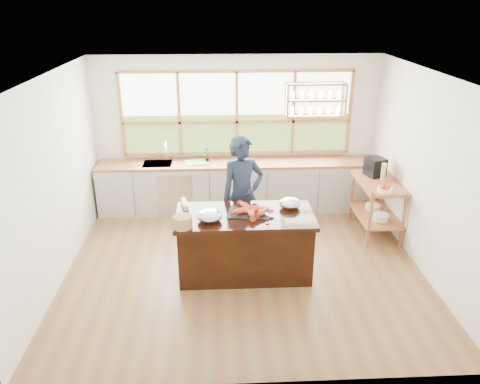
{
  "coord_description": "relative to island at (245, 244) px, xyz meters",
  "views": [
    {
      "loc": [
        -0.35,
        -5.83,
        3.6
      ],
      "look_at": [
        -0.05,
        0.15,
        1.08
      ],
      "focal_mm": 35.0,
      "sensor_mm": 36.0,
      "label": 1
    }
  ],
  "objects": [
    {
      "name": "ground_plane",
      "position": [
        0.0,
        0.2,
        -0.45
      ],
      "size": [
        5.0,
        5.0,
        0.0
      ],
      "primitive_type": "plane",
      "color": "brown"
    },
    {
      "name": "right_shelf_unit",
      "position": [
        2.19,
        1.09,
        0.15
      ],
      "size": [
        0.62,
        1.1,
        0.9
      ],
      "color": "#AC5D3A",
      "rests_on": "ground_plane"
    },
    {
      "name": "lobster_pile",
      "position": [
        0.08,
        0.0,
        0.5
      ],
      "size": [
        0.52,
        0.48,
        0.08
      ],
      "color": "#D9491F",
      "rests_on": "slate_board"
    },
    {
      "name": "cook",
      "position": [
        0.0,
        0.66,
        0.44
      ],
      "size": [
        0.76,
        0.62,
        1.79
      ],
      "primitive_type": "imported",
      "rotation": [
        0.0,
        0.0,
        0.34
      ],
      "color": "#182235",
      "rests_on": "ground_plane"
    },
    {
      "name": "espresso_machine",
      "position": [
        2.19,
        1.36,
        0.6
      ],
      "size": [
        0.34,
        0.35,
        0.3
      ],
      "primitive_type": "cube",
      "rotation": [
        0.0,
        0.0,
        0.33
      ],
      "color": "black",
      "rests_on": "right_shelf_unit"
    },
    {
      "name": "parchment_roll",
      "position": [
        -0.82,
        0.3,
        0.49
      ],
      "size": [
        0.13,
        0.31,
        0.08
      ],
      "primitive_type": "cylinder",
      "rotation": [
        1.57,
        0.0,
        0.19
      ],
      "color": "silver",
      "rests_on": "island"
    },
    {
      "name": "wicker_basket",
      "position": [
        -0.8,
        -0.34,
        0.52
      ],
      "size": [
        0.24,
        0.24,
        0.16
      ],
      "primitive_type": "cylinder",
      "color": "#A48848",
      "rests_on": "island"
    },
    {
      "name": "potted_plant",
      "position": [
        -0.54,
        2.2,
        0.58
      ],
      "size": [
        0.16,
        0.12,
        0.27
      ],
      "primitive_type": "imported",
      "rotation": [
        0.0,
        0.0,
        0.19
      ],
      "color": "slate",
      "rests_on": "back_counter"
    },
    {
      "name": "fruit_bowl",
      "position": [
        2.14,
        0.7,
        0.49
      ],
      "size": [
        0.23,
        0.23,
        0.11
      ],
      "color": "white",
      "rests_on": "right_shelf_unit"
    },
    {
      "name": "cutting_board",
      "position": [
        -0.72,
        2.14,
        0.45
      ],
      "size": [
        0.45,
        0.37,
        0.01
      ],
      "primitive_type": "cube",
      "rotation": [
        0.0,
        0.0,
        0.2
      ],
      "color": "#52BE4A",
      "rests_on": "back_counter"
    },
    {
      "name": "wine_bottle",
      "position": [
        2.24,
        1.11,
        0.59
      ],
      "size": [
        0.08,
        0.08,
        0.3
      ],
      "primitive_type": "cylinder",
      "rotation": [
        0.0,
        0.0,
        0.14
      ],
      "color": "tan",
      "rests_on": "right_shelf_unit"
    },
    {
      "name": "island",
      "position": [
        0.0,
        0.0,
        0.0
      ],
      "size": [
        1.85,
        0.9,
        0.9
      ],
      "color": "black",
      "rests_on": "ground_plane"
    },
    {
      "name": "slate_board",
      "position": [
        0.06,
        0.03,
        0.45
      ],
      "size": [
        0.6,
        0.47,
        0.02
      ],
      "primitive_type": "cube",
      "rotation": [
        0.0,
        0.0,
        -0.13
      ],
      "color": "black",
      "rests_on": "island"
    },
    {
      "name": "mixing_bowl_left",
      "position": [
        -0.47,
        -0.17,
        0.52
      ],
      "size": [
        0.33,
        0.33,
        0.16
      ],
      "primitive_type": "ellipsoid",
      "color": "silver",
      "rests_on": "island"
    },
    {
      "name": "room_shell",
      "position": [
        0.02,
        0.71,
        1.3
      ],
      "size": [
        5.02,
        4.52,
        2.71
      ],
      "color": "silver",
      "rests_on": "ground_plane"
    },
    {
      "name": "wine_glass",
      "position": [
        0.28,
        -0.28,
        0.61
      ],
      "size": [
        0.08,
        0.08,
        0.22
      ],
      "color": "white",
      "rests_on": "island"
    },
    {
      "name": "back_counter",
      "position": [
        -0.02,
        2.14,
        0.0
      ],
      "size": [
        4.9,
        0.63,
        0.9
      ],
      "color": "#BBB9B2",
      "rests_on": "ground_plane"
    },
    {
      "name": "mixing_bowl_right",
      "position": [
        0.63,
        0.19,
        0.51
      ],
      "size": [
        0.3,
        0.3,
        0.14
      ],
      "primitive_type": "ellipsoid",
      "color": "silver",
      "rests_on": "island"
    }
  ]
}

